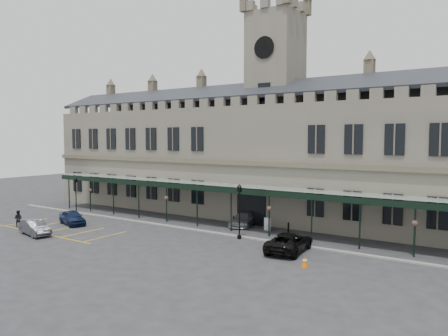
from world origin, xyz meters
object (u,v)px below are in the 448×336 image
Objects in this scene: station_building at (274,158)px; sign_board at (267,224)px; clock_tower at (275,97)px; lamp_post_left at (76,192)px; car_left_b at (35,228)px; car_taxi at (244,219)px; traffic_cone at (305,262)px; car_van at (289,242)px; person_b at (18,219)px; lamp_post_mid at (239,206)px; car_left_a at (72,217)px.

station_building is 9.24m from sign_board.
station_building is 2.42× the size of clock_tower.
lamp_post_left is 1.03× the size of car_left_b.
lamp_post_left is 22.93m from sign_board.
clock_tower reaches higher than car_taxi.
car_van is (-2.64, 3.09, 0.38)m from traffic_cone.
person_b reaches higher than car_taxi.
car_taxi is at bearing 137.92° from traffic_cone.
lamp_post_mid is 6.43× the size of traffic_cone.
person_b reaches higher than sign_board.
sign_board is 0.73× the size of person_b.
clock_tower is at bearing -64.55° from car_van.
car_taxi is at bearing -39.63° from car_left_a.
station_building is at bearing 28.99° from lamp_post_left.
lamp_post_left is 11.03m from car_left_b.
lamp_post_mid reaches higher than traffic_cone.
station_building reaches higher than car_van.
car_left_b is at bearing -146.92° from car_left_a.
car_left_b is 0.91× the size of car_taxi.
lamp_post_left is 0.89× the size of lamp_post_mid.
sign_board is 0.29× the size of car_left_b.
station_building is 14.37× the size of car_left_b.
station_building is at bearing 120.40° from sign_board.
sign_board is at bearing 130.63° from traffic_cone.
car_taxi reaches higher than traffic_cone.
lamp_post_mid is (2.30, -10.96, -3.62)m from station_building.
car_van is (7.73, -12.46, -5.73)m from station_building.
station_building is 14.01× the size of lamp_post_left.
person_b is at bearing -159.09° from lamp_post_mid.
car_left_a is 0.78× the size of car_van.
lamp_post_mid is 1.15× the size of car_left_a.
station_building is at bearing 75.06° from car_taxi.
car_left_b is (-13.71, -20.07, -12.42)m from clock_tower.
traffic_cone is at bearing -56.45° from clock_tower.
traffic_cone is at bearing -29.67° from lamp_post_mid.
station_building reaches higher than car_left_a.
clock_tower reaches higher than car_van.
lamp_post_mid is at bearing -74.60° from car_taxi.
lamp_post_mid is 9.62m from traffic_cone.
lamp_post_mid is at bearing 167.49° from person_b.
sign_board is at bearing -67.80° from station_building.
clock_tower is 14.45m from sign_board.
lamp_post_mid reaches higher than sign_board.
sign_board is 3.09m from car_taxi.
car_left_a reaches higher than sign_board.
lamp_post_mid reaches higher than person_b.
clock_tower reaches higher than station_building.
sign_board is at bearing -24.97° from car_taxi.
lamp_post_left is 1.03× the size of car_left_a.
clock_tower is 22.69m from traffic_cone.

